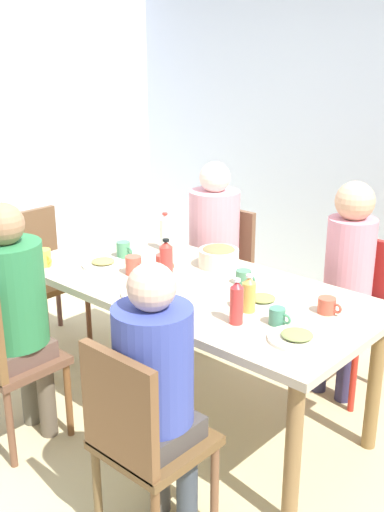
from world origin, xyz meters
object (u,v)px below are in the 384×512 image
object	(u,v)px
person_1	(156,380)
plate_3	(297,337)
cup_1	(164,263)
cup_2	(244,277)
bowl_0	(219,256)
cup_3	(134,265)
person_0	(348,272)
bottle_0	(165,233)
chair_4	(43,269)
cup_4	(43,258)
chair_0	(352,305)
person_2	(13,302)
chair_3	(221,266)
plate_1	(147,292)
dining_table	(192,298)
chair_2	(2,354)
bottle_1	(249,294)
plate_0	(263,301)
chair_1	(140,436)
bottle_2	(237,303)
plate_2	(103,263)
cup_0	(124,250)
bottle_3	(166,263)
person_3	(213,236)
cup_5	(278,316)
cup_6	(327,306)

from	to	relation	value
person_1	plate_3	bearing A→B (deg)	64.36
cup_1	cup_2	size ratio (longest dim) A/B	1.03
bowl_0	cup_3	xyz separation A→B (m)	(-0.26, -0.40, -0.01)
cup_1	person_0	bearing A→B (deg)	44.81
cup_2	bottle_0	bearing A→B (deg)	169.38
chair_4	cup_4	world-z (taller)	chair_4
chair_0	person_2	size ratio (longest dim) A/B	0.72
chair_3	plate_1	distance (m)	1.22
cup_1	cup_2	world-z (taller)	cup_1
dining_table	chair_2	size ratio (longest dim) A/B	2.19
cup_3	bottle_1	distance (m)	0.76
plate_0	plate_1	bearing A→B (deg)	-148.14
dining_table	cup_2	xyz separation A→B (m)	(0.21, 0.17, 0.12)
chair_0	person_1	size ratio (longest dim) A/B	0.75
plate_3	cup_1	distance (m)	1.02
chair_0	plate_0	xyz separation A→B (m)	(-0.07, -0.81, 0.27)
chair_4	person_2	bearing A→B (deg)	-40.92
bottle_0	bottle_1	bearing A→B (deg)	-22.80
chair_1	bottle_2	size ratio (longest dim) A/B	4.25
chair_1	cup_2	bearing A→B (deg)	105.65
cup_2	plate_2	bearing A→B (deg)	-158.17
cup_0	bottle_0	world-z (taller)	bottle_0
plate_1	cup_2	size ratio (longest dim) A/B	2.21
person_0	plate_2	world-z (taller)	person_0
cup_3	bottle_2	xyz separation A→B (m)	(0.79, -0.12, 0.05)
chair_1	plate_2	world-z (taller)	chair_1
bottle_0	person_2	bearing A→B (deg)	-90.23
plate_2	bowl_0	size ratio (longest dim) A/B	1.05
chair_0	chair_2	size ratio (longest dim) A/B	1.00
person_0	plate_0	bearing A→B (deg)	-95.20
chair_2	bowl_0	size ratio (longest dim) A/B	3.97
plate_0	person_2	bearing A→B (deg)	-139.33
chair_0	cup_2	bearing A→B (deg)	-112.83
cup_3	plate_1	bearing A→B (deg)	-30.97
bowl_0	bottle_2	distance (m)	0.75
plate_1	bottle_3	world-z (taller)	bottle_3
dining_table	person_0	world-z (taller)	person_0
bottle_2	chair_0	bearing A→B (deg)	88.81
person_3	dining_table	bearing A→B (deg)	-56.92
person_1	cup_0	size ratio (longest dim) A/B	10.36
cup_4	person_3	bearing A→B (deg)	74.66
chair_4	dining_table	bearing A→B (deg)	0.00
chair_1	person_0	bearing A→B (deg)	90.00
chair_1	plate_3	bearing A→B (deg)	67.52
chair_2	cup_5	size ratio (longest dim) A/B	8.27
chair_4	cup_4	distance (m)	0.74
plate_3	bottle_1	bearing A→B (deg)	162.77
cup_3	cup_6	world-z (taller)	cup_3
plate_0	plate_2	xyz separation A→B (m)	(-0.98, -0.17, 0.00)
plate_0	dining_table	bearing A→B (deg)	-175.51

